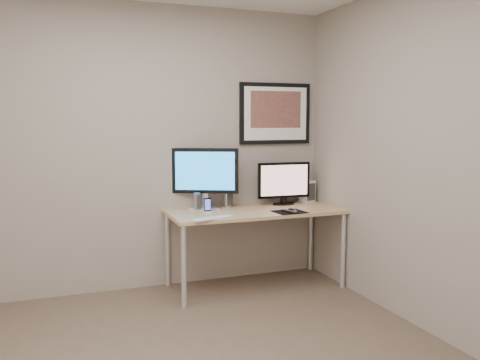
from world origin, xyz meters
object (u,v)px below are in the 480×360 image
Objects in this scene: desk at (255,217)px; speaker_right at (228,196)px; keyboard at (213,218)px; fan_unit at (307,191)px; monitor_large at (205,175)px; monitor_tv at (284,182)px; phone_dock at (208,205)px; speaker_left at (197,201)px; framed_art at (275,114)px.

speaker_right is (-0.18, 0.25, 0.17)m from desk.
keyboard is at bearing -133.82° from speaker_right.
monitor_large is at bearing 159.45° from fan_unit.
monitor_large is at bearing 63.34° from keyboard.
monitor_tv is 1.36× the size of keyboard.
monitor_tv is at bearing 24.58° from desk.
monitor_large is 2.66× the size of fan_unit.
speaker_right is at bearing 158.47° from fan_unit.
monitor_large is 0.35m from phone_dock.
monitor_tv is at bearing 12.04° from phone_dock.
monitor_tv reaches higher than speaker_left.
fan_unit reaches higher than desk.
monitor_tv is (0.78, -0.06, -0.09)m from monitor_large.
monitor_large reaches higher than phone_dock.
speaker_right is at bearing 28.37° from monitor_large.
framed_art is at bearing 102.71° from monitor_tv.
fan_unit reaches higher than keyboard.
desk is 11.48× the size of phone_dock.
speaker_left is (-0.88, 0.01, -0.14)m from monitor_tv.
monitor_tv is 2.44× the size of fan_unit.
framed_art is at bearing -4.93° from speaker_right.
speaker_left is 0.73× the size of fan_unit.
speaker_left is 1.14× the size of phone_dock.
framed_art is 4.72× the size of speaker_left.
desk is at bearing -5.57° from monitor_large.
speaker_right is (0.32, 0.07, 0.02)m from speaker_left.
keyboard is 1.28m from fan_unit.
speaker_left is at bearing -126.19° from monitor_large.
speaker_right is 0.63m from keyboard.
speaker_right is 0.51× the size of keyboard.
monitor_large is 4.18× the size of phone_dock.
monitor_tv reaches higher than speaker_right.
framed_art is 3.43× the size of fan_unit.
monitor_tv is 1.01m from keyboard.
fan_unit is at bearing 7.28° from keyboard.
speaker_right reaches higher than speaker_left.
speaker_left is at bearing 102.85° from phone_dock.
monitor_large is 0.79m from monitor_tv.
desk is at bearing 0.90° from phone_dock.
fan_unit is at bearing 19.45° from desk.
desk is 10.07× the size of speaker_left.
phone_dock is (-0.81, -0.34, -0.82)m from framed_art.
fan_unit is (1.13, 0.24, 0.04)m from phone_dock.
speaker_right is 0.85m from fan_unit.
speaker_right is (0.22, 0.01, -0.21)m from monitor_large.
keyboard is (-0.50, -0.29, 0.07)m from desk.
speaker_left is (-0.50, 0.18, 0.15)m from desk.
framed_art is 1.41× the size of monitor_tv.
desk is at bearing -151.77° from monitor_tv.
speaker_right is at bearing 175.53° from monitor_tv.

